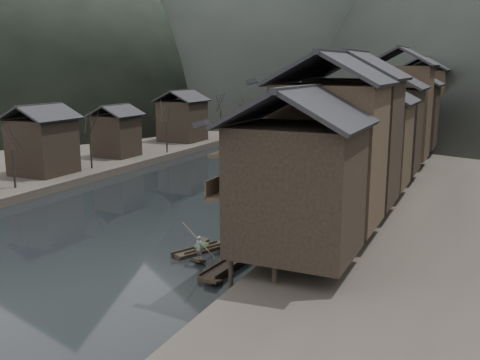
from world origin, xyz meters
The scene contains 12 objects.
water centered at (0.00, 0.00, 0.00)m, with size 300.00×300.00×0.00m, color black.
left_bank centered at (-35.00, 40.00, 0.60)m, with size 40.00×200.00×1.20m, color #2D2823.
stilt_houses centered at (17.28, 19.81, 8.90)m, with size 9.00×67.60×16.02m.
left_houses centered at (-20.50, 20.12, 5.66)m, with size 8.10×53.20×8.73m.
bare_trees centered at (-17.00, 23.16, 6.26)m, with size 3.83×74.10×7.66m.
moored_sampans centered at (11.66, 14.43, 0.20)m, with size 2.66×49.33×0.47m.
midriver_boats centered at (1.43, 52.47, 0.20)m, with size 11.00×47.40×0.45m.
stone_bridge centered at (0.00, 72.00, 5.11)m, with size 40.00×6.00×9.00m.
hero_sampan centered at (8.68, -4.07, 0.20)m, with size 2.83×4.83×0.43m.
cargo_heap centered at (8.59, -3.86, 0.76)m, with size 1.09×1.42×0.65m, color black.
boatman centered at (9.41, -5.63, 1.25)m, with size 0.60×0.39×1.63m, color #5E5E60.
bamboo_pole centered at (9.61, -5.63, 3.78)m, with size 0.06×0.06×4.34m, color #8C7A51.
Camera 1 is at (27.17, -37.01, 13.50)m, focal length 40.00 mm.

